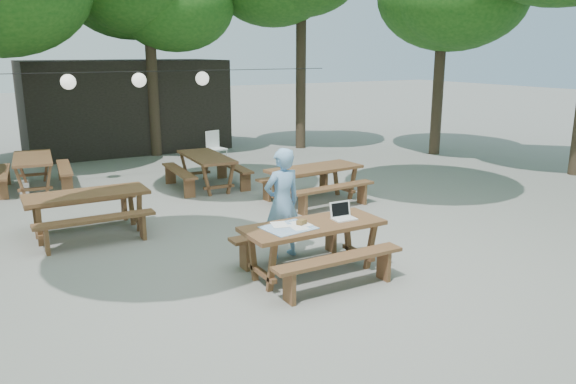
# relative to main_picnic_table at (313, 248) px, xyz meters

# --- Properties ---
(ground) EXTENTS (80.00, 80.00, 0.00)m
(ground) POSITION_rel_main_picnic_table_xyz_m (-0.13, 1.30, -0.39)
(ground) COLOR slate
(ground) RESTS_ON ground
(pavilion) EXTENTS (6.00, 3.00, 2.80)m
(pavilion) POSITION_rel_main_picnic_table_xyz_m (0.37, 11.80, 1.01)
(pavilion) COLOR black
(pavilion) RESTS_ON ground
(main_picnic_table) EXTENTS (2.00, 1.58, 0.75)m
(main_picnic_table) POSITION_rel_main_picnic_table_xyz_m (0.00, 0.00, 0.00)
(main_picnic_table) COLOR #4F361B
(main_picnic_table) RESTS_ON ground
(picnic_table_nw) EXTENTS (2.01, 1.60, 0.75)m
(picnic_table_nw) POSITION_rel_main_picnic_table_xyz_m (-2.40, 3.39, 0.00)
(picnic_table_nw) COLOR #4F361B
(picnic_table_nw) RESTS_ON ground
(picnic_table_ne) EXTENTS (2.05, 1.72, 0.75)m
(picnic_table_ne) POSITION_rel_main_picnic_table_xyz_m (2.10, 3.29, 0.00)
(picnic_table_ne) COLOR #4F361B
(picnic_table_ne) RESTS_ON ground
(picnic_table_far_w) EXTENTS (1.76, 2.07, 0.75)m
(picnic_table_far_w) POSITION_rel_main_picnic_table_xyz_m (-2.83, 7.43, 0.00)
(picnic_table_far_w) COLOR #4F361B
(picnic_table_far_w) RESTS_ON ground
(picnic_table_far_e) EXTENTS (1.67, 2.04, 0.75)m
(picnic_table_far_e) POSITION_rel_main_picnic_table_xyz_m (0.65, 5.65, 0.00)
(picnic_table_far_e) COLOR #4F361B
(picnic_table_far_e) RESTS_ON ground
(woman) EXTENTS (0.64, 0.44, 1.69)m
(woman) POSITION_rel_main_picnic_table_xyz_m (-0.02, 0.85, 0.46)
(woman) COLOR #7AABDE
(woman) RESTS_ON ground
(plastic_chair) EXTENTS (0.53, 0.53, 0.90)m
(plastic_chair) POSITION_rel_main_picnic_table_xyz_m (1.98, 8.22, -0.13)
(plastic_chair) COLOR white
(plastic_chair) RESTS_ON ground
(laptop) EXTENTS (0.34, 0.27, 0.24)m
(laptop) POSITION_rel_main_picnic_table_xyz_m (0.49, 0.00, 0.42)
(laptop) COLOR white
(laptop) RESTS_ON main_picnic_table
(tabletop_clutter) EXTENTS (0.71, 0.64, 0.08)m
(tabletop_clutter) POSITION_rel_main_picnic_table_xyz_m (-0.34, 0.01, 0.37)
(tabletop_clutter) COLOR teal
(tabletop_clutter) RESTS_ON main_picnic_table
(paper_lanterns) EXTENTS (9.00, 0.34, 0.38)m
(paper_lanterns) POSITION_rel_main_picnic_table_xyz_m (-0.32, 7.30, 2.02)
(paper_lanterns) COLOR black
(paper_lanterns) RESTS_ON ground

